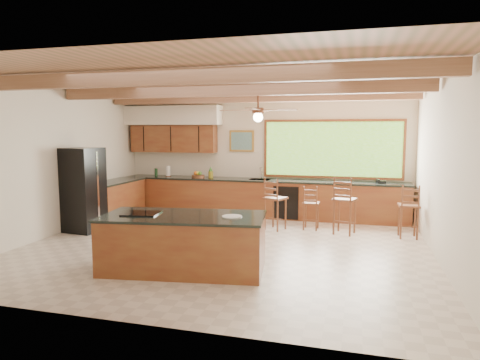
# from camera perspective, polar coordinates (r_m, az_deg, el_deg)

# --- Properties ---
(ground) EXTENTS (7.20, 7.20, 0.00)m
(ground) POSITION_cam_1_polar(r_m,az_deg,el_deg) (7.92, -2.06, -8.88)
(ground) COLOR beige
(ground) RESTS_ON ground
(room_shell) EXTENTS (7.27, 6.54, 3.02)m
(room_shell) POSITION_cam_1_polar(r_m,az_deg,el_deg) (8.30, -1.89, 7.29)
(room_shell) COLOR beige
(room_shell) RESTS_ON ground
(counter_run) EXTENTS (7.12, 3.10, 1.22)m
(counter_run) POSITION_cam_1_polar(r_m,az_deg,el_deg) (10.41, -2.22, -2.51)
(counter_run) COLOR brown
(counter_run) RESTS_ON ground
(island) EXTENTS (2.57, 1.47, 0.87)m
(island) POSITION_cam_1_polar(r_m,az_deg,el_deg) (6.61, -7.51, -8.25)
(island) COLOR brown
(island) RESTS_ON ground
(refrigerator) EXTENTS (0.75, 0.73, 1.76)m
(refrigerator) POSITION_cam_1_polar(r_m,az_deg,el_deg) (9.53, -20.13, -1.24)
(refrigerator) COLOR black
(refrigerator) RESTS_ON ground
(bar_stool_a) EXTENTS (0.35, 0.35, 0.95)m
(bar_stool_a) POSITION_cam_1_polar(r_m,az_deg,el_deg) (9.23, 9.44, -3.17)
(bar_stool_a) COLOR brown
(bar_stool_a) RESTS_ON ground
(bar_stool_b) EXTENTS (0.53, 0.53, 1.13)m
(bar_stool_b) POSITION_cam_1_polar(r_m,az_deg,el_deg) (9.09, 4.68, -2.57)
(bar_stool_b) COLOR brown
(bar_stool_b) RESTS_ON ground
(bar_stool_c) EXTENTS (0.52, 0.52, 1.19)m
(bar_stool_c) POSITION_cam_1_polar(r_m,az_deg,el_deg) (8.93, 13.79, -2.67)
(bar_stool_c) COLOR brown
(bar_stool_c) RESTS_ON ground
(bar_stool_d) EXTENTS (0.40, 0.40, 1.07)m
(bar_stool_d) POSITION_cam_1_polar(r_m,az_deg,el_deg) (9.00, 21.62, -3.32)
(bar_stool_d) COLOR brown
(bar_stool_d) RESTS_ON ground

